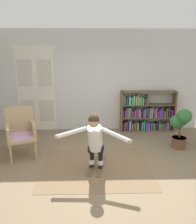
% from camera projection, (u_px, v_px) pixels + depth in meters
% --- Properties ---
extents(ground_plane, '(7.20, 7.20, 0.00)m').
position_uv_depth(ground_plane, '(101.00, 171.00, 4.73)').
color(ground_plane, '#78664C').
extents(back_wall, '(6.00, 0.10, 2.90)m').
position_uv_depth(back_wall, '(98.00, 81.00, 6.85)').
color(back_wall, silver).
rests_on(back_wall, ground).
extents(double_door, '(1.22, 0.05, 2.45)m').
position_uv_depth(double_door, '(36.00, 89.00, 6.81)').
color(double_door, silver).
rests_on(double_door, ground).
extents(rug, '(2.22, 1.84, 0.01)m').
position_uv_depth(rug, '(96.00, 167.00, 4.86)').
color(rug, brown).
rests_on(rug, ground).
extents(bookshelf, '(1.59, 0.30, 1.18)m').
position_uv_depth(bookshelf, '(145.00, 114.00, 6.94)').
color(bookshelf, brown).
rests_on(bookshelf, ground).
extents(wicker_chair, '(0.77, 0.77, 1.10)m').
position_uv_depth(wicker_chair, '(21.00, 131.00, 5.28)').
color(wicker_chair, tan).
rests_on(wicker_chair, ground).
extents(potted_plant, '(0.46, 0.57, 1.01)m').
position_uv_depth(potted_plant, '(180.00, 123.00, 5.69)').
color(potted_plant, brown).
rests_on(potted_plant, ground).
extents(skis_pair, '(0.42, 0.85, 0.07)m').
position_uv_depth(skis_pair, '(96.00, 166.00, 4.89)').
color(skis_pair, brown).
rests_on(skis_pair, rug).
extents(person_skier, '(1.43, 0.72, 1.13)m').
position_uv_depth(person_skier, '(95.00, 138.00, 4.55)').
color(person_skier, white).
rests_on(person_skier, skis_pair).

